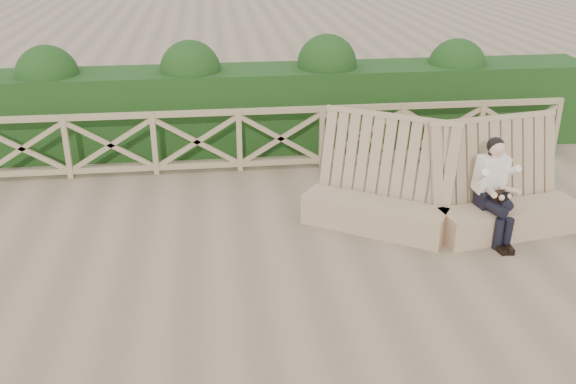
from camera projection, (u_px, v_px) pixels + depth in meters
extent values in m
plane|color=brown|center=(311.00, 269.00, 8.06)|extent=(60.00, 60.00, 0.00)
cube|color=#977D56|center=(374.00, 216.00, 9.00)|extent=(1.95, 1.50, 0.43)
cube|color=#977D56|center=(382.00, 171.00, 8.99)|extent=(1.92, 1.45, 1.55)
cube|color=#977D56|center=(509.00, 220.00, 8.87)|extent=(2.05, 0.84, 0.43)
cube|color=#977D56|center=(503.00, 175.00, 8.87)|extent=(2.04, 0.78, 1.55)
cube|color=black|center=(490.00, 198.00, 8.75)|extent=(0.40, 0.32, 0.22)
cube|color=beige|center=(491.00, 173.00, 8.66)|extent=(0.45, 0.35, 0.53)
sphere|color=tan|center=(497.00, 148.00, 8.46)|extent=(0.24, 0.24, 0.21)
sphere|color=black|center=(496.00, 146.00, 8.48)|extent=(0.27, 0.27, 0.23)
cylinder|color=black|center=(493.00, 207.00, 8.55)|extent=(0.22, 0.48, 0.15)
cylinder|color=black|center=(503.00, 200.00, 8.58)|extent=(0.22, 0.49, 0.17)
cylinder|color=black|center=(498.00, 234.00, 8.47)|extent=(0.14, 0.14, 0.43)
cylinder|color=black|center=(507.00, 234.00, 8.48)|extent=(0.14, 0.14, 0.43)
cube|color=black|center=(501.00, 249.00, 8.46)|extent=(0.13, 0.25, 0.08)
cube|color=black|center=(508.00, 249.00, 8.47)|extent=(0.13, 0.25, 0.08)
cube|color=black|center=(500.00, 196.00, 8.55)|extent=(0.22, 0.15, 0.14)
cube|color=black|center=(506.00, 197.00, 8.38)|extent=(0.08, 0.10, 0.12)
cube|color=#8B7851|center=(280.00, 110.00, 10.83)|extent=(10.10, 0.07, 0.10)
cube|color=#8B7851|center=(281.00, 162.00, 11.20)|extent=(10.10, 0.07, 0.10)
cube|color=black|center=(273.00, 108.00, 12.04)|extent=(12.00, 1.20, 1.50)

